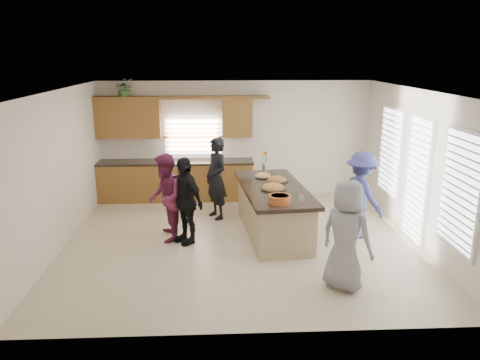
{
  "coord_description": "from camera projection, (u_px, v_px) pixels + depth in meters",
  "views": [
    {
      "loc": [
        -0.42,
        -8.18,
        3.43
      ],
      "look_at": [
        -0.01,
        0.16,
        1.15
      ],
      "focal_mm": 35.0,
      "sensor_mm": 36.0,
      "label": 1
    }
  ],
  "objects": [
    {
      "name": "island",
      "position": [
        273.0,
        211.0,
        9.07
      ],
      "size": [
        1.41,
        2.8,
        0.95
      ],
      "rotation": [
        0.0,
        0.0,
        0.1
      ],
      "color": "tan",
      "rests_on": "ground"
    },
    {
      "name": "clear_cup",
      "position": [
        301.0,
        198.0,
        8.09
      ],
      "size": [
        0.09,
        0.09,
        0.1
      ],
      "primitive_type": "cylinder",
      "color": "white",
      "rests_on": "island"
    },
    {
      "name": "room_shell",
      "position": [
        241.0,
        142.0,
        8.31
      ],
      "size": [
        6.52,
        6.02,
        2.81
      ],
      "color": "silver",
      "rests_on": "ground"
    },
    {
      "name": "salad_bowl",
      "position": [
        280.0,
        199.0,
        7.96
      ],
      "size": [
        0.38,
        0.38,
        0.14
      ],
      "color": "#C25323",
      "rests_on": "island"
    },
    {
      "name": "woman_right_back",
      "position": [
        361.0,
        195.0,
        8.85
      ],
      "size": [
        1.0,
        1.23,
        1.66
      ],
      "primitive_type": "imported",
      "rotation": [
        0.0,
        0.0,
        2.0
      ],
      "color": "navy",
      "rests_on": "ground"
    },
    {
      "name": "woman_left_back",
      "position": [
        216.0,
        178.0,
        9.85
      ],
      "size": [
        0.67,
        0.76,
        1.74
      ],
      "primitive_type": "imported",
      "rotation": [
        0.0,
        0.0,
        -1.07
      ],
      "color": "black",
      "rests_on": "ground"
    },
    {
      "name": "potted_plant",
      "position": [
        125.0,
        89.0,
        10.71
      ],
      "size": [
        0.49,
        0.45,
        0.47
      ],
      "primitive_type": "imported",
      "rotation": [
        0.0,
        0.0,
        0.22
      ],
      "color": "#4A7D32",
      "rests_on": "back_cabinetry"
    },
    {
      "name": "woman_right_front",
      "position": [
        346.0,
        236.0,
        6.86
      ],
      "size": [
        0.95,
        0.96,
        1.67
      ],
      "primitive_type": "imported",
      "rotation": [
        0.0,
        0.0,
        2.35
      ],
      "color": "gray",
      "rests_on": "ground"
    },
    {
      "name": "woman_left_mid",
      "position": [
        165.0,
        198.0,
        8.68
      ],
      "size": [
        0.7,
        0.86,
        1.65
      ],
      "primitive_type": "imported",
      "rotation": [
        0.0,
        0.0,
        -1.47
      ],
      "color": "maroon",
      "rests_on": "ground"
    },
    {
      "name": "platter_front",
      "position": [
        273.0,
        188.0,
        8.76
      ],
      "size": [
        0.48,
        0.48,
        0.19
      ],
      "color": "black",
      "rests_on": "island"
    },
    {
      "name": "back_cabinetry",
      "position": [
        174.0,
        162.0,
        11.13
      ],
      "size": [
        4.08,
        0.66,
        2.46
      ],
      "color": "brown",
      "rests_on": "ground"
    },
    {
      "name": "flower_vase",
      "position": [
        265.0,
        160.0,
        10.09
      ],
      "size": [
        0.14,
        0.14,
        0.43
      ],
      "color": "silver",
      "rests_on": "island"
    },
    {
      "name": "platter_mid",
      "position": [
        277.0,
        180.0,
        9.31
      ],
      "size": [
        0.42,
        0.42,
        0.17
      ],
      "color": "black",
      "rests_on": "island"
    },
    {
      "name": "woman_left_front",
      "position": [
        185.0,
        200.0,
        8.56
      ],
      "size": [
        0.91,
        0.99,
        1.63
      ],
      "primitive_type": "imported",
      "rotation": [
        0.0,
        0.0,
        -0.88
      ],
      "color": "black",
      "rests_on": "ground"
    },
    {
      "name": "floor",
      "position": [
        241.0,
        241.0,
        8.81
      ],
      "size": [
        6.5,
        6.5,
        0.0
      ],
      "primitive_type": "plane",
      "color": "beige",
      "rests_on": "ground"
    },
    {
      "name": "plate_stack",
      "position": [
        265.0,
        176.0,
        9.63
      ],
      "size": [
        0.19,
        0.19,
        0.05
      ],
      "primitive_type": "cylinder",
      "color": "#C391D3",
      "rests_on": "island"
    },
    {
      "name": "platter_back",
      "position": [
        263.0,
        176.0,
        9.6
      ],
      "size": [
        0.35,
        0.35,
        0.14
      ],
      "color": "black",
      "rests_on": "island"
    },
    {
      "name": "right_wall_glazing",
      "position": [
        419.0,
        172.0,
        8.47
      ],
      "size": [
        0.06,
        4.0,
        2.25
      ],
      "color": "white",
      "rests_on": "ground"
    }
  ]
}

